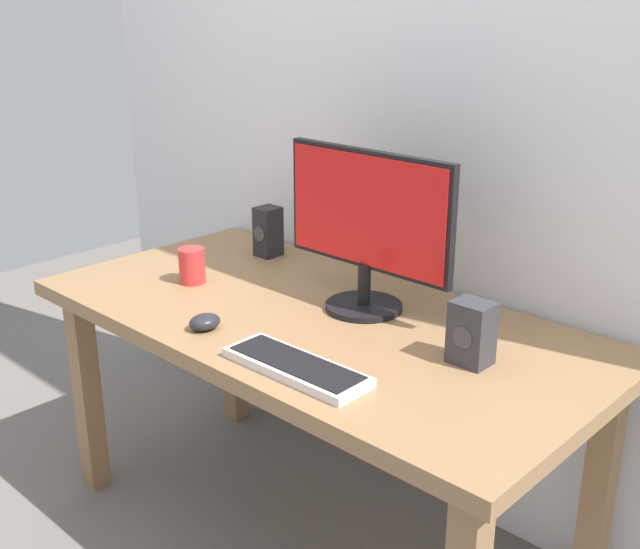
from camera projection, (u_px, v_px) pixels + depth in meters
ground_plane at (315, 535)px, 2.37m from camera, size 6.00×6.00×0.00m
wall_back at (422, 12)px, 2.16m from camera, size 2.91×0.04×3.00m
desk at (314, 343)px, 2.15m from camera, size 1.61×0.79×0.73m
monitor at (367, 224)px, 2.08m from camera, size 0.54×0.21×0.44m
keyboard_primary at (296, 367)px, 1.80m from camera, size 0.37×0.13×0.03m
mouse at (205, 322)px, 2.02m from camera, size 0.08×0.09×0.04m
speaker_right at (472, 333)px, 1.82m from camera, size 0.09×0.08×0.15m
speaker_left at (268, 232)px, 2.58m from camera, size 0.07×0.08×0.17m
coffee_mug at (192, 266)px, 2.34m from camera, size 0.08×0.08×0.11m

